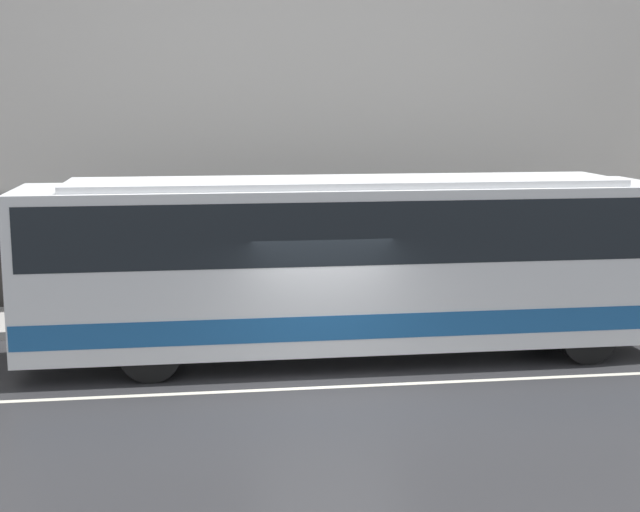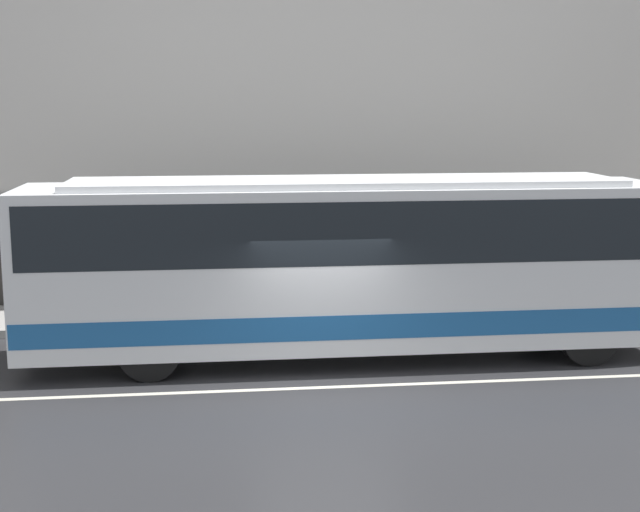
# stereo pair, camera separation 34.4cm
# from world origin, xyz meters

# --- Properties ---
(ground_plane) EXTENTS (60.00, 60.00, 0.00)m
(ground_plane) POSITION_xyz_m (0.00, 0.00, 0.00)
(ground_plane) COLOR #2D2D30
(sidewalk) EXTENTS (60.00, 2.46, 0.18)m
(sidewalk) POSITION_xyz_m (0.00, 5.23, 0.09)
(sidewalk) COLOR #A09E99
(sidewalk) RESTS_ON ground_plane
(building_facade) EXTENTS (60.00, 0.35, 13.60)m
(building_facade) POSITION_xyz_m (0.00, 6.61, 6.58)
(building_facade) COLOR silver
(building_facade) RESTS_ON ground_plane
(lane_stripe) EXTENTS (54.00, 0.14, 0.01)m
(lane_stripe) POSITION_xyz_m (0.00, 0.00, 0.00)
(lane_stripe) COLOR beige
(lane_stripe) RESTS_ON ground_plane
(transit_bus) EXTENTS (12.15, 2.52, 3.46)m
(transit_bus) POSITION_xyz_m (0.62, 1.86, 1.95)
(transit_bus) COLOR white
(transit_bus) RESTS_ON ground_plane
(pedestrian_waiting) EXTENTS (0.36, 0.36, 1.72)m
(pedestrian_waiting) POSITION_xyz_m (-2.46, 4.65, 0.98)
(pedestrian_waiting) COLOR #333338
(pedestrian_waiting) RESTS_ON sidewalk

